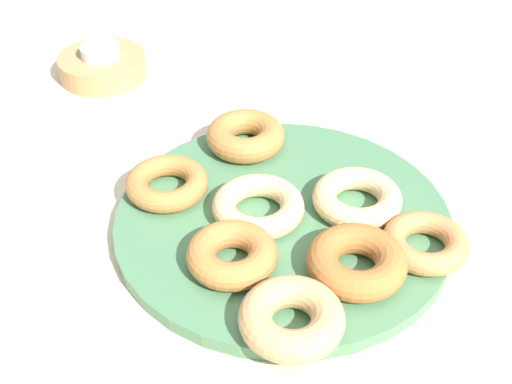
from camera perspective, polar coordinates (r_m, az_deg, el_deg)
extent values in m
plane|color=beige|center=(0.71, 2.42, -2.86)|extent=(2.40, 2.40, 0.00)
cylinder|color=#4C7F56|center=(0.71, 2.44, -2.43)|extent=(0.34, 0.34, 0.01)
torus|color=#BC7A3D|center=(0.73, -6.98, 0.71)|extent=(0.11, 0.11, 0.02)
torus|color=#AD6B33|center=(0.64, 8.40, -5.60)|extent=(0.13, 0.13, 0.03)
torus|color=#EABC84|center=(0.71, 8.42, -0.52)|extent=(0.10, 0.10, 0.02)
torus|color=#BC7A3D|center=(0.79, -0.64, 4.55)|extent=(0.11, 0.11, 0.03)
torus|color=tan|center=(0.59, 3.20, -10.16)|extent=(0.12, 0.12, 0.03)
torus|color=#BC7A3D|center=(0.64, -1.68, -5.09)|extent=(0.11, 0.11, 0.03)
torus|color=#C6844C|center=(0.67, 13.76, -4.01)|extent=(0.11, 0.11, 0.02)
torus|color=#EABC84|center=(0.70, 0.44, -1.07)|extent=(0.13, 0.13, 0.02)
cylinder|color=tan|center=(0.97, -12.12, 9.91)|extent=(0.11, 0.11, 0.03)
cylinder|color=silver|center=(0.96, -12.29, 11.06)|extent=(0.05, 0.05, 0.01)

